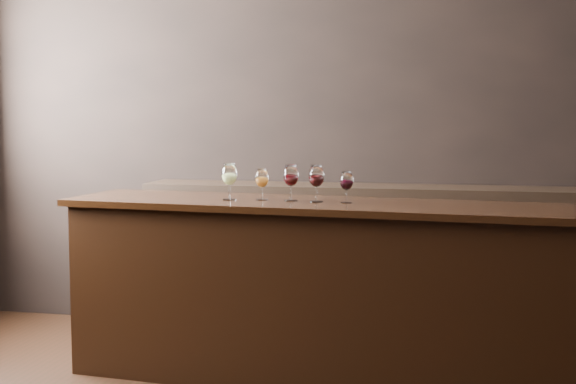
% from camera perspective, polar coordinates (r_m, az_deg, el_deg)
% --- Properties ---
extents(room_shell, '(5.02, 4.52, 2.81)m').
position_cam_1_polar(room_shell, '(3.32, -8.24, 11.65)').
color(room_shell, black).
rests_on(room_shell, ground).
extents(bar_counter, '(2.76, 0.82, 0.95)m').
position_cam_1_polar(bar_counter, '(4.37, 2.26, -7.40)').
color(bar_counter, black).
rests_on(bar_counter, ground).
extents(bar_top, '(2.85, 0.89, 0.04)m').
position_cam_1_polar(bar_top, '(4.28, 2.28, -0.96)').
color(bar_top, black).
rests_on(bar_top, bar_counter).
extents(back_bar_shelf, '(2.79, 0.40, 1.01)m').
position_cam_1_polar(back_bar_shelf, '(5.13, 5.27, -5.14)').
color(back_bar_shelf, black).
rests_on(back_bar_shelf, ground).
extents(glass_white, '(0.09, 0.09, 0.20)m').
position_cam_1_polar(glass_white, '(4.38, -4.20, 1.20)').
color(glass_white, white).
rests_on(glass_white, bar_top).
extents(glass_amber, '(0.07, 0.07, 0.17)m').
position_cam_1_polar(glass_amber, '(4.37, -1.87, 0.94)').
color(glass_amber, white).
rests_on(glass_amber, bar_top).
extents(glass_red_a, '(0.08, 0.08, 0.20)m').
position_cam_1_polar(glass_red_a, '(4.32, 0.21, 1.12)').
color(glass_red_a, white).
rests_on(glass_red_a, bar_top).
extents(glass_red_b, '(0.09, 0.09, 0.20)m').
position_cam_1_polar(glass_red_b, '(4.28, 2.03, 1.09)').
color(glass_red_b, white).
rests_on(glass_red_b, bar_top).
extents(glass_red_c, '(0.07, 0.07, 0.17)m').
position_cam_1_polar(glass_red_c, '(4.24, 4.18, 0.76)').
color(glass_red_c, white).
rests_on(glass_red_c, bar_top).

